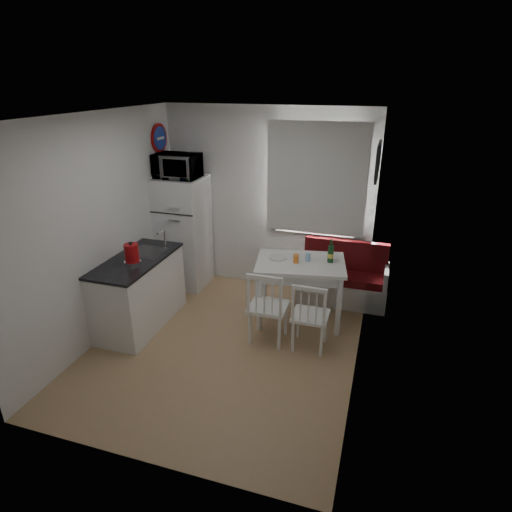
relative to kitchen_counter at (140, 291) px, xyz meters
The scene contains 22 objects.
floor 1.29m from the kitchen_counter, ahead, with size 3.00×3.50×0.02m, color tan.
ceiling 2.46m from the kitchen_counter, ahead, with size 3.00×3.50×0.02m, color white.
wall_back 2.17m from the kitchen_counter, 53.04° to the left, with size 3.00×0.02×2.60m, color white.
wall_front 2.41m from the kitchen_counter, 57.81° to the right, with size 3.00×0.02×2.60m, color white.
wall_left 0.91m from the kitchen_counter, 152.61° to the right, with size 0.02×3.50×2.60m, color white.
wall_right 2.83m from the kitchen_counter, ahead, with size 0.02×3.50×2.60m, color white.
window 2.72m from the kitchen_counter, 39.47° to the left, with size 1.22×0.06×1.47m, color white.
curtain 2.71m from the kitchen_counter, 38.19° to the left, with size 1.35×0.02×1.50m, color silver.
kitchen_counter is the anchor object (origin of this frame).
wall_sign 2.15m from the kitchen_counter, 101.80° to the left, with size 0.40×0.40×0.03m, color #1B39A7.
picture_frame 3.25m from the kitchen_counter, 19.45° to the left, with size 0.04×0.52×0.42m, color black.
bench 2.73m from the kitchen_counter, 29.71° to the left, with size 1.20×0.46×0.86m.
dining_table 2.03m from the kitchen_counter, 20.06° to the left, with size 1.21×0.95×0.82m.
chair_left 1.65m from the kitchen_counter, ahead, with size 0.44×0.42×0.50m.
chair_right 2.14m from the kitchen_counter, ahead, with size 0.41×0.39×0.46m.
fridge 1.30m from the kitchen_counter, 89.10° to the left, with size 0.65×0.65×1.64m, color white.
microwave 1.80m from the kitchen_counter, 89.06° to the left, with size 0.60×0.41×0.33m, color white.
kettle 0.60m from the kitchen_counter, 70.20° to the right, with size 0.20×0.20×0.27m, color #A80D11.
wine_bottle 2.43m from the kitchen_counter, 19.43° to the left, with size 0.08×0.08×0.30m, color #16441F, non-canonical shape.
drinking_glass_orange 2.00m from the kitchen_counter, 19.18° to the left, with size 0.07×0.07×0.11m, color orange.
drinking_glass_blue 2.15m from the kitchen_counter, 20.59° to the left, with size 0.06×0.06×0.10m, color #88BFE7.
plate 1.78m from the kitchen_counter, 24.06° to the left, with size 0.22×0.22×0.02m, color white.
Camera 1 is at (1.61, -3.95, 2.93)m, focal length 30.00 mm.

